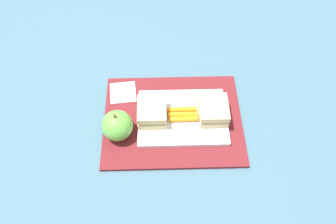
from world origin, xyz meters
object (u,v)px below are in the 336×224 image
Objects in this scene: carrot_sticks_bundle at (182,114)px; sandwich_half_right at (152,112)px; food_tray at (182,117)px; paper_napkin at (123,93)px; apple at (117,126)px; sandwich_half_left at (213,111)px.

sandwich_half_right is at bearing 0.44° from carrot_sticks_bundle.
food_tray is at bearing 95.45° from carrot_sticks_bundle.
food_tray reaches higher than paper_napkin.
food_tray is at bearing -165.82° from apple.
apple reaches higher than sandwich_half_left.
sandwich_half_left is 0.90× the size of apple.
sandwich_half_left reaches higher than carrot_sticks_bundle.
food_tray is at bearing 151.29° from paper_napkin.
sandwich_half_right is 0.90× the size of apple.
sandwich_half_left is at bearing 180.00° from sandwich_half_right.
apple is (0.16, 0.04, 0.03)m from food_tray.
paper_napkin is at bearing -91.34° from apple.
apple reaches higher than sandwich_half_right.
apple is at bearing 14.38° from carrot_sticks_bundle.
sandwich_half_left is 0.26m from paper_napkin.
food_tray is 0.18m from paper_napkin.
food_tray is at bearing 180.00° from sandwich_half_right.
apple reaches higher than paper_napkin.
sandwich_half_right is 1.02× the size of carrot_sticks_bundle.
sandwich_half_left reaches higher than paper_napkin.
carrot_sticks_bundle is at bearing -84.55° from food_tray.
paper_napkin is (0.16, -0.09, -0.00)m from food_tray.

